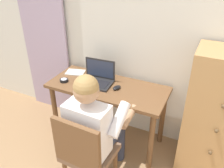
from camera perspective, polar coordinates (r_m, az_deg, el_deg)
The scene contains 10 objects.
wall_back at distance 2.47m, azimuth 7.86°, elevation 12.53°, with size 4.80×0.05×2.50m, color silver.
curtain_panel at distance 3.06m, azimuth -16.26°, elevation 12.25°, with size 0.65×0.03×2.22m, color #B29EBC.
desk at distance 2.54m, azimuth -1.07°, elevation -2.68°, with size 1.26×0.54×0.72m.
dresser at distance 2.40m, azimuth 24.38°, elevation -7.16°, with size 0.59×0.45×1.27m.
chair at distance 2.08m, azimuth -6.47°, elevation -16.16°, with size 0.43×0.41×0.86m.
person_seated at distance 2.07m, azimuth -3.99°, elevation -9.49°, with size 0.54×0.59×1.18m.
laptop at distance 2.53m, azimuth -3.59°, elevation 1.44°, with size 0.36×0.27×0.24m.
computer_mouse at distance 2.42m, azimuth 1.16°, elevation -0.89°, with size 0.06×0.10×0.03m, color black.
desk_clock at distance 2.61m, azimuth -11.56°, elevation 0.89°, with size 0.09×0.09×0.03m.
notebook_pad at distance 2.78m, azimuth -8.86°, elevation 2.80°, with size 0.21×0.15×0.01m, color silver.
Camera 1 is at (0.71, -0.06, 1.97)m, focal length 37.75 mm.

